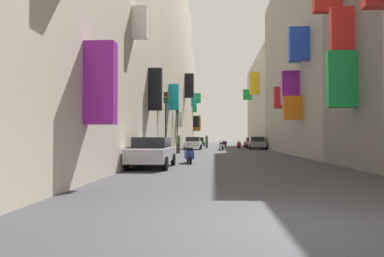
# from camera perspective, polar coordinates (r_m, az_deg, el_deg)

# --- Properties ---
(ground_plane) EXTENTS (140.00, 140.00, 0.00)m
(ground_plane) POSITION_cam_1_polar(r_m,az_deg,el_deg) (35.81, 5.52, -3.71)
(ground_plane) COLOR #38383D
(building_left_mid_a) EXTENTS (7.16, 33.51, 21.30)m
(building_left_mid_a) POSITION_cam_1_polar(r_m,az_deg,el_deg) (42.91, -5.70, 10.97)
(building_left_mid_a) COLOR #BCB29E
(building_left_mid_a) RESTS_ON ground
(building_left_mid_b) EXTENTS (7.40, 7.66, 16.40)m
(building_left_mid_b) POSITION_cam_1_polar(r_m,az_deg,el_deg) (62.68, -2.61, 4.74)
(building_left_mid_b) COLOR #BCB29E
(building_left_mid_b) RESTS_ON ground
(building_right_mid_b) EXTENTS (7.32, 22.49, 16.51)m
(building_right_mid_b) POSITION_cam_1_polar(r_m,az_deg,el_deg) (33.52, 19.75, 10.40)
(building_right_mid_b) COLOR gray
(building_right_mid_b) RESTS_ON ground
(building_right_mid_c) EXTENTS (7.39, 22.99, 13.21)m
(building_right_mid_c) POSITION_cam_1_polar(r_m,az_deg,el_deg) (55.28, 13.21, 3.96)
(building_right_mid_c) COLOR #B2A899
(building_right_mid_c) RESTS_ON ground
(parked_car_silver) EXTENTS (1.88, 4.20, 1.42)m
(parked_car_silver) POSITION_cam_1_polar(r_m,az_deg,el_deg) (16.56, -6.53, -3.73)
(parked_car_silver) COLOR #B7B7BC
(parked_car_silver) RESTS_ON ground
(parked_car_white) EXTENTS (1.98, 4.36, 1.47)m
(parked_car_white) POSITION_cam_1_polar(r_m,az_deg,el_deg) (41.50, 0.17, -2.34)
(parked_car_white) COLOR white
(parked_car_white) RESTS_ON ground
(parked_car_grey) EXTENTS (1.95, 4.16, 1.50)m
(parked_car_grey) POSITION_cam_1_polar(r_m,az_deg,el_deg) (42.66, 10.42, -2.29)
(parked_car_grey) COLOR slate
(parked_car_grey) RESTS_ON ground
(parked_car_green) EXTENTS (1.85, 4.22, 1.45)m
(parked_car_green) POSITION_cam_1_polar(r_m,az_deg,el_deg) (58.36, 1.17, -2.11)
(parked_car_green) COLOR #236638
(parked_car_green) RESTS_ON ground
(parked_car_red) EXTENTS (1.89, 4.49, 1.41)m
(parked_car_red) POSITION_cam_1_polar(r_m,az_deg,el_deg) (48.64, 9.66, -2.23)
(parked_car_red) COLOR #B21E1E
(parked_car_red) RESTS_ON ground
(scooter_black) EXTENTS (0.77, 1.93, 1.13)m
(scooter_black) POSITION_cam_1_polar(r_m,az_deg,el_deg) (55.07, 5.26, -2.45)
(scooter_black) COLOR black
(scooter_black) RESTS_ON ground
(scooter_white) EXTENTS (0.67, 1.92, 1.13)m
(scooter_white) POSITION_cam_1_polar(r_m,az_deg,el_deg) (38.19, 4.75, -2.88)
(scooter_white) COLOR silver
(scooter_white) RESTS_ON ground
(scooter_red) EXTENTS (0.63, 1.92, 1.13)m
(scooter_red) POSITION_cam_1_polar(r_m,az_deg,el_deg) (46.21, 7.65, -2.63)
(scooter_red) COLOR red
(scooter_red) RESTS_ON ground
(scooter_blue) EXTENTS (0.63, 1.96, 1.13)m
(scooter_blue) POSITION_cam_1_polar(r_m,az_deg,el_deg) (19.24, -0.47, -4.28)
(scooter_blue) COLOR #2D4CAD
(scooter_blue) RESTS_ON ground
(pedestrian_crossing) EXTENTS (0.44, 0.44, 1.76)m
(pedestrian_crossing) POSITION_cam_1_polar(r_m,az_deg,el_deg) (31.23, -2.28, -2.43)
(pedestrian_crossing) COLOR #353535
(pedestrian_crossing) RESTS_ON ground
(pedestrian_near_left) EXTENTS (0.46, 0.46, 1.78)m
(pedestrian_near_left) POSITION_cam_1_polar(r_m,az_deg,el_deg) (46.18, 2.39, -2.11)
(pedestrian_near_left) COLOR #3D3D3D
(pedestrian_near_left) RESTS_ON ground
(traffic_light_near_corner) EXTENTS (0.26, 0.34, 4.59)m
(traffic_light_near_corner) POSITION_cam_1_polar(r_m,az_deg,el_deg) (24.75, -4.29, 2.47)
(traffic_light_near_corner) COLOR #2D2D2D
(traffic_light_near_corner) RESTS_ON ground
(traffic_light_far_corner) EXTENTS (0.26, 0.34, 4.38)m
(traffic_light_far_corner) POSITION_cam_1_polar(r_m,az_deg,el_deg) (32.87, -2.42, 1.26)
(traffic_light_far_corner) COLOR #2D2D2D
(traffic_light_far_corner) RESTS_ON ground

